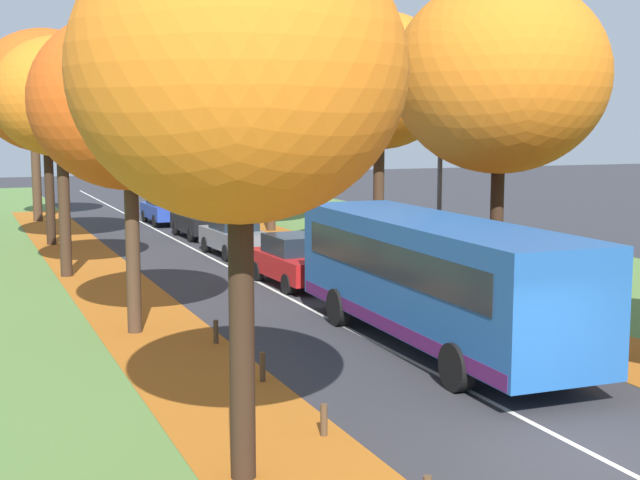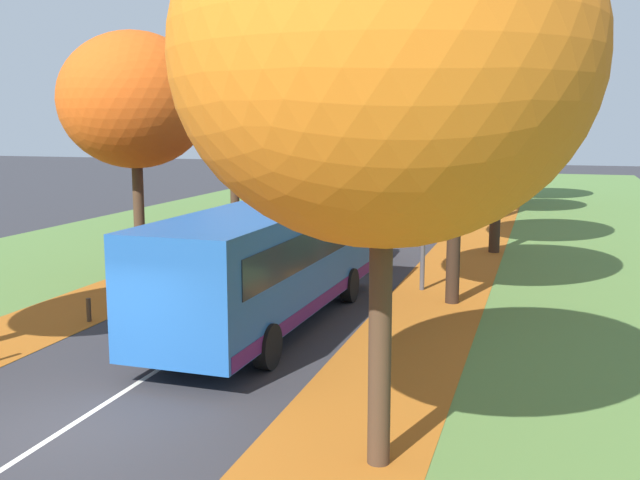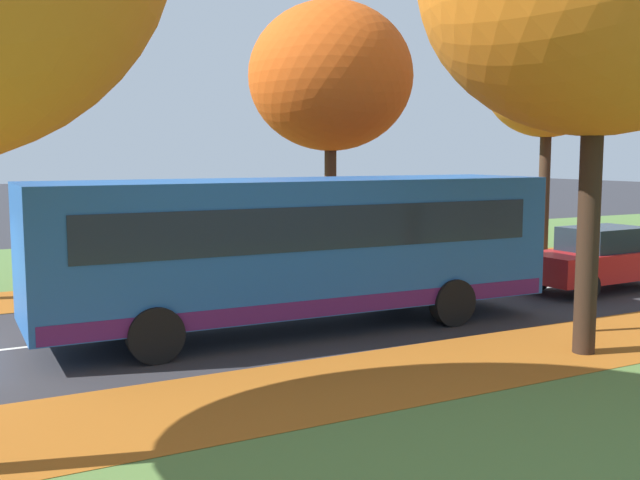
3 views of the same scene
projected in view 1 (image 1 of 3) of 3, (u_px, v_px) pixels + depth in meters
The scene contains 23 objects.
ground_plane at pixel (595, 455), 13.96m from camera, with size 160.00×160.00×0.00m, color #2D2D33.
leaf_litter_left at pixel (132, 308), 25.04m from camera, with size 2.80×60.00×0.00m, color #9E5619.
grass_verge_right at pixel (449, 253), 35.77m from camera, with size 12.00×90.00×0.01m, color #517538.
leaf_litter_right at pixel (420, 285), 28.53m from camera, with size 2.80×60.00×0.00m, color #9E5619.
road_centre_line at pixel (228, 267), 32.28m from camera, with size 0.12×80.00×0.01m, color silver.
tree_left_nearest at pixel (239, 73), 12.31m from camera, with size 4.72×4.72×8.01m.
tree_left_near at pixel (129, 102), 21.42m from camera, with size 4.77×4.77×7.84m.
tree_left_mid at pixel (60, 98), 29.49m from camera, with size 4.43×4.43×8.04m.
tree_left_far at pixel (46, 91), 37.36m from camera, with size 5.73×5.73×9.11m.
tree_left_distant at pixel (33, 87), 46.46m from camera, with size 4.69×4.69×9.21m.
tree_right_near at pixel (500, 76), 24.64m from camera, with size 6.01×6.01×9.18m.
tree_right_mid at pixel (380, 81), 32.75m from camera, with size 5.58×5.58×9.24m.
tree_right_far at pixel (270, 91), 42.37m from camera, with size 5.13×5.13×9.05m.
tree_right_distant at pixel (231, 99), 49.94m from camera, with size 5.85×5.85×9.15m.
bollard_second at pixel (324, 420), 14.78m from camera, with size 0.12×0.12×0.55m, color #4C3823.
bollard_third at pixel (262, 367), 17.90m from camera, with size 0.12×0.12×0.61m, color #4C3823.
bollard_fourth at pixel (216, 332), 20.98m from camera, with size 0.12×0.12×0.57m, color #4C3823.
streetlamp_right at pixel (430, 173), 25.72m from camera, with size 1.89×0.28×6.00m.
bus at pixel (433, 275), 20.48m from camera, with size 2.85×10.46×2.98m.
car_red_lead at pixel (294, 260), 28.48m from camera, with size 1.90×4.26×1.62m.
car_grey_following at pixel (235, 235), 34.99m from camera, with size 1.91×4.26×1.62m.
car_black_third_in_line at pixel (200, 220), 40.47m from camera, with size 1.86×4.24×1.62m.
car_blue_fourth_in_line at pixel (165, 208), 45.96m from camera, with size 1.80×4.21×1.62m.
Camera 1 is at (-9.11, -10.73, 5.17)m, focal length 50.00 mm.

